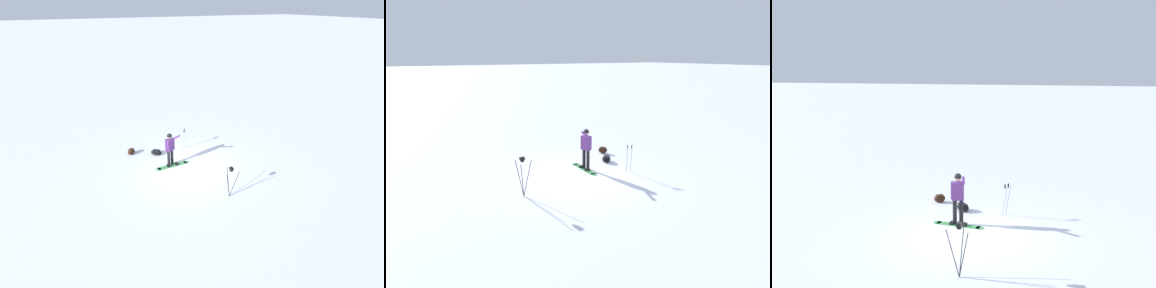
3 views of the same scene
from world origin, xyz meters
TOP-DOWN VIEW (x-y plane):
  - ground_plane at (0.00, 0.00)m, footprint 300.00×300.00m
  - snowboarder at (-0.62, 0.75)m, footprint 0.63×0.65m
  - snowboard at (-0.57, 0.63)m, footprint 1.77×0.28m
  - gear_bag_large at (-0.91, 2.07)m, footprint 0.70×0.68m
  - camera_tripod at (0.63, -2.67)m, footprint 0.61×0.52m
  - gear_bag_small at (-2.10, 2.73)m, footprint 0.55×0.54m
  - ski_poles at (0.74, 2.01)m, footprint 0.32×0.34m

SIDE VIEW (x-z plane):
  - ground_plane at x=0.00m, z-range 0.00..0.00m
  - snowboard at x=-0.57m, z-range -0.03..0.07m
  - gear_bag_large at x=-0.91m, z-range 0.01..0.28m
  - gear_bag_small at x=-2.10m, z-range 0.01..0.32m
  - ski_poles at x=0.74m, z-range 0.20..1.37m
  - camera_tripod at x=0.63m, z-range 0.30..1.74m
  - snowboarder at x=-0.62m, z-range 0.19..1.98m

